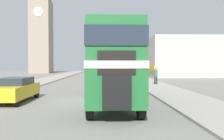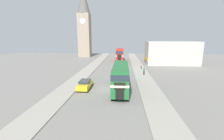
% 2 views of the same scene
% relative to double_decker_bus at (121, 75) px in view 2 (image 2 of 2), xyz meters
% --- Properties ---
extents(ground_plane, '(120.00, 120.00, 0.00)m').
position_rel_double_decker_bus_xyz_m(ground_plane, '(-2.04, 0.07, -2.45)').
color(ground_plane, slate).
extents(sidewalk_right, '(3.50, 120.00, 0.12)m').
position_rel_double_decker_bus_xyz_m(sidewalk_right, '(4.71, 0.07, -2.39)').
color(sidewalk_right, gray).
rests_on(sidewalk_right, ground_plane).
extents(sidewalk_left, '(3.50, 120.00, 0.12)m').
position_rel_double_decker_bus_xyz_m(sidewalk_left, '(-8.79, 0.07, -2.39)').
color(sidewalk_left, gray).
rests_on(sidewalk_left, ground_plane).
extents(double_decker_bus, '(2.40, 10.82, 4.10)m').
position_rel_double_decker_bus_xyz_m(double_decker_bus, '(0.00, 0.00, 0.00)').
color(double_decker_bus, '#1E602D').
rests_on(double_decker_bus, ground_plane).
extents(bus_distant, '(2.52, 9.70, 4.49)m').
position_rel_double_decker_bus_xyz_m(bus_distant, '(-0.98, 31.63, 0.21)').
color(bus_distant, red).
rests_on(bus_distant, ground_plane).
extents(car_parked_near, '(1.82, 4.20, 1.45)m').
position_rel_double_decker_bus_xyz_m(car_parked_near, '(-5.90, 0.05, -1.70)').
color(car_parked_near, gold).
rests_on(car_parked_near, ground_plane).
extents(pedestrian_walking, '(0.36, 0.36, 1.78)m').
position_rel_double_decker_bus_xyz_m(pedestrian_walking, '(5.09, 10.20, -1.33)').
color(pedestrian_walking, '#282833').
rests_on(pedestrian_walking, sidewalk_right).
extents(bicycle_on_pavement, '(0.05, 1.76, 0.78)m').
position_rel_double_decker_bus_xyz_m(bicycle_on_pavement, '(5.30, 17.45, -1.97)').
color(bicycle_on_pavement, black).
rests_on(bicycle_on_pavement, sidewalk_right).
extents(church_tower, '(5.39, 5.39, 30.50)m').
position_rel_double_decker_bus_xyz_m(church_tower, '(-17.22, 44.90, 13.15)').
color(church_tower, gray).
rests_on(church_tower, ground_plane).
extents(shop_building_block, '(15.99, 8.08, 7.27)m').
position_rel_double_decker_bus_xyz_m(shop_building_block, '(15.79, 26.61, 1.18)').
color(shop_building_block, '#B2ADA3').
rests_on(shop_building_block, ground_plane).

